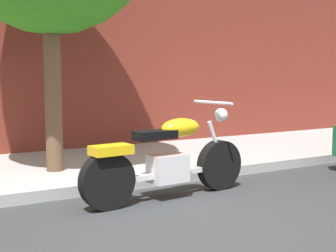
# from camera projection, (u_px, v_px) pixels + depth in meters

# --- Properties ---
(ground_plane) EXTENTS (60.00, 60.00, 0.00)m
(ground_plane) POSITION_uv_depth(u_px,v_px,m) (169.00, 218.00, 4.68)
(ground_plane) COLOR #303335
(sidewalk) EXTENTS (24.70, 2.78, 0.14)m
(sidewalk) POSITION_uv_depth(u_px,v_px,m) (80.00, 168.00, 6.91)
(sidewalk) COLOR #A1A1A1
(sidewalk) RESTS_ON ground
(motorcycle) EXTENTS (2.21, 0.70, 1.12)m
(motorcycle) POSITION_uv_depth(u_px,v_px,m) (168.00, 161.00, 5.37)
(motorcycle) COLOR black
(motorcycle) RESTS_ON ground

